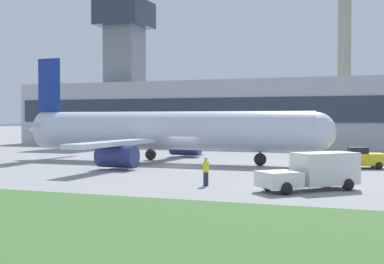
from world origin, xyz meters
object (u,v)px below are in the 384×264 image
ground_crew_person (206,171)px  pushback_tug (358,159)px  baggage_truck (315,172)px  airplane (162,132)px

ground_crew_person → pushback_tug: bearing=62.4°
pushback_tug → baggage_truck: (-1.50, -14.91, 0.28)m
baggage_truck → ground_crew_person: 6.48m
airplane → baggage_truck: bearing=-42.2°
pushback_tug → ground_crew_person: 17.19m
pushback_tug → ground_crew_person: (-7.97, -15.22, 0.10)m
airplane → pushback_tug: airplane is taller
airplane → pushback_tug: (17.29, 0.59, -2.09)m
airplane → ground_crew_person: (9.32, -14.63, -1.99)m
baggage_truck → ground_crew_person: (-6.47, -0.32, -0.18)m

